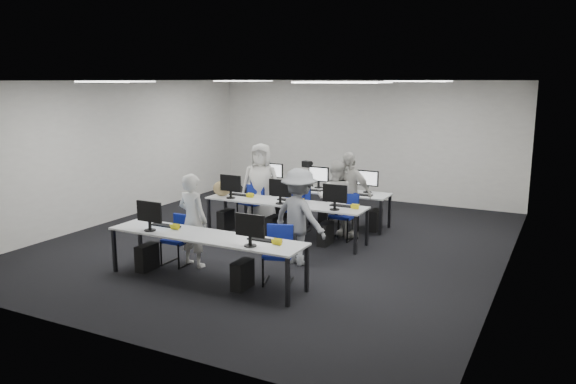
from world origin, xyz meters
The scene contains 23 objects.
room centered at (0.00, 0.00, 1.50)m, with size 9.00×9.02×3.00m.
ceiling_panels centered at (0.00, 0.00, 2.98)m, with size 5.20×4.60×0.02m.
desk_front centered at (0.00, -2.40, 0.68)m, with size 3.20×0.70×0.73m.
desk_mid centered at (0.00, 0.20, 0.68)m, with size 3.20×0.70×0.73m.
desk_back centered at (0.00, 1.60, 0.68)m, with size 3.20×0.70×0.73m.
equipment_front centered at (-0.19, -2.42, 0.36)m, with size 2.51×0.41×1.19m.
equipment_mid centered at (-0.19, 0.18, 0.36)m, with size 2.91×0.41×1.19m.
equipment_back centered at (0.19, 1.62, 0.36)m, with size 2.91×0.41×1.19m.
chair_0 centered at (-0.89, -1.94, 0.26)m, with size 0.40×0.44×0.81m.
chair_1 centered at (1.00, -1.95, 0.27)m, with size 0.54×0.57×0.86m.
chair_2 centered at (-1.10, 0.85, 0.30)m, with size 0.57×0.60×0.96m.
chair_3 centered at (-0.01, 0.74, 0.29)m, with size 0.48×0.51×0.92m.
chair_4 centered at (0.98, 0.74, 0.28)m, with size 0.45×0.49×0.88m.
chair_5 centered at (-1.04, 1.04, 0.27)m, with size 0.45×0.49×0.86m.
chair_6 centered at (-0.14, 1.05, 0.27)m, with size 0.48×0.51×0.85m.
chair_7 centered at (1.00, 0.98, 0.28)m, with size 0.56×0.58×0.87m.
handbag centered at (-1.38, 0.13, 0.88)m, with size 0.37×0.23×0.30m, color #9D8451.
student_0 centered at (-0.60, -1.89, 0.77)m, with size 0.56×0.37×1.55m, color beige.
student_1 centered at (0.79, 0.82, 0.75)m, with size 0.73×0.57×1.50m, color beige.
student_2 centered at (-0.97, 0.98, 0.86)m, with size 0.84×0.55×1.72m, color beige.
student_3 centered at (0.97, 0.99, 0.83)m, with size 0.97×0.40×1.66m, color beige.
photographer centered at (0.89, -1.00, 0.80)m, with size 1.04×0.60×1.61m, color slate.
dslr_camera centered at (0.94, -0.83, 1.66)m, with size 0.14×0.18×0.10m, color black.
Camera 1 is at (4.81, -9.05, 3.02)m, focal length 35.00 mm.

